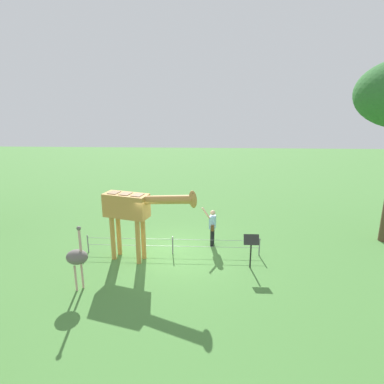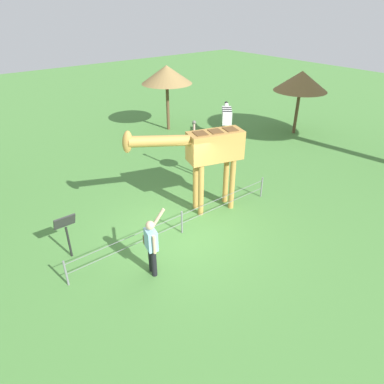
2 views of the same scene
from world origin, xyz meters
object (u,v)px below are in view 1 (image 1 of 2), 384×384
visitor (212,225)px  ostrich (77,257)px  info_sign (251,244)px  giraffe (134,209)px

visitor → ostrich: ostrich is taller
visitor → info_sign: bearing=-53.9°
info_sign → ostrich: bearing=-163.3°
giraffe → info_sign: giraffe is taller
giraffe → visitor: bearing=26.6°
visitor → info_sign: 2.39m
giraffe → ostrich: size_ratio=1.64×
ostrich → info_sign: ostrich is taller
visitor → ostrich: (-4.43, -3.68, 0.27)m
ostrich → info_sign: (5.83, 1.76, -0.23)m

